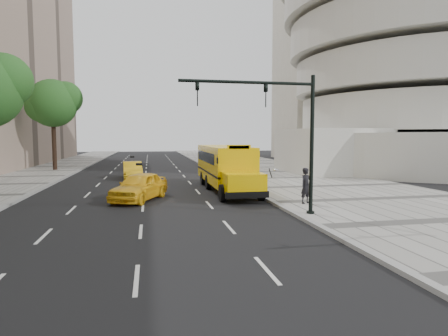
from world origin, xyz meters
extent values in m
plane|color=black|center=(0.00, 0.00, 0.00)|extent=(140.00, 140.00, 0.00)
cube|color=#9B9992|center=(12.00, 0.00, 0.07)|extent=(12.00, 140.00, 0.15)
cube|color=gray|center=(6.00, 0.00, 0.07)|extent=(0.30, 140.00, 0.15)
cube|color=gray|center=(-8.00, 0.00, 0.07)|extent=(0.30, 140.00, 0.15)
cylinder|color=silver|center=(30.00, 14.00, 2.00)|extent=(32.00, 32.00, 4.00)
cylinder|color=silver|center=(30.00, 14.00, 6.10)|extent=(26.00, 26.00, 3.60)
cylinder|color=silver|center=(30.00, 14.00, 10.30)|extent=(27.60, 27.60, 3.60)
cylinder|color=silver|center=(30.00, 14.00, 14.50)|extent=(29.20, 29.20, 3.60)
cylinder|color=silver|center=(30.00, 14.00, 18.70)|extent=(30.80, 30.80, 3.60)
cube|color=beige|center=(28.00, 34.00, 17.50)|extent=(14.00, 12.00, 35.00)
cube|color=silver|center=(17.00, 10.00, 2.20)|extent=(8.00, 10.00, 4.40)
sphere|color=#1F501A|center=(-9.31, 0.97, 7.11)|extent=(3.33, 3.33, 3.33)
cylinder|color=black|center=(-10.50, 17.82, 3.18)|extent=(0.44, 0.44, 6.36)
sphere|color=#1F501A|center=(-10.50, 17.82, 7.16)|extent=(4.98, 4.98, 4.98)
sphere|color=#1F501A|center=(-9.25, 18.12, 7.76)|extent=(3.49, 3.49, 3.49)
sphere|color=#1F501A|center=(-11.50, 17.42, 6.76)|extent=(3.24, 3.24, 3.24)
cube|color=#EEB900|center=(4.50, 1.02, 1.77)|extent=(2.50, 9.00, 2.45)
cube|color=#EEB900|center=(4.50, -4.48, 1.10)|extent=(2.20, 2.00, 1.10)
cube|color=black|center=(4.50, -5.36, 0.55)|extent=(2.38, 0.25, 0.35)
cube|color=black|center=(4.50, 1.02, 1.25)|extent=(2.52, 9.00, 0.12)
cube|color=black|center=(4.50, -3.42, 2.25)|extent=(2.05, 0.10, 0.90)
cube|color=black|center=(4.50, 1.52, 2.25)|extent=(2.52, 7.50, 0.70)
cube|color=#EEB900|center=(4.50, -3.43, 3.05)|extent=(1.40, 0.12, 0.28)
ellipsoid|color=silver|center=(6.02, -5.88, 1.90)|extent=(0.32, 0.32, 0.14)
cylinder|color=black|center=(5.78, -5.66, 1.70)|extent=(0.36, 0.47, 0.58)
cylinder|color=black|center=(3.37, -4.18, 0.50)|extent=(0.30, 1.00, 1.00)
cylinder|color=black|center=(5.63, -4.18, 0.50)|extent=(0.30, 1.00, 1.00)
cylinder|color=black|center=(3.37, 1.02, 0.50)|extent=(0.30, 1.00, 1.00)
cylinder|color=black|center=(5.63, 1.02, 0.50)|extent=(0.30, 1.00, 1.00)
cylinder|color=black|center=(3.37, 3.52, 0.50)|extent=(0.30, 1.00, 1.00)
cylinder|color=black|center=(5.63, 3.52, 0.50)|extent=(0.30, 1.00, 1.00)
imported|color=yellow|center=(-1.21, -2.70, 0.81)|extent=(3.71, 5.11, 1.62)
imported|color=yellow|center=(-2.09, 9.03, 0.74)|extent=(1.90, 4.57, 1.47)
imported|color=black|center=(7.44, -6.33, 1.09)|extent=(0.81, 0.70, 1.89)
cylinder|color=black|center=(6.60, -8.77, 3.20)|extent=(0.18, 0.18, 6.40)
cylinder|color=black|center=(6.60, -8.77, 0.12)|extent=(0.36, 0.36, 0.25)
cylinder|color=black|center=(3.60, -8.77, 6.00)|extent=(6.00, 0.14, 0.14)
imported|color=black|center=(4.40, -8.77, 5.45)|extent=(0.16, 0.20, 1.00)
imported|color=black|center=(1.40, -8.77, 5.45)|extent=(0.16, 0.20, 1.00)
camera|label=1|loc=(-0.62, -24.61, 3.67)|focal=30.00mm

